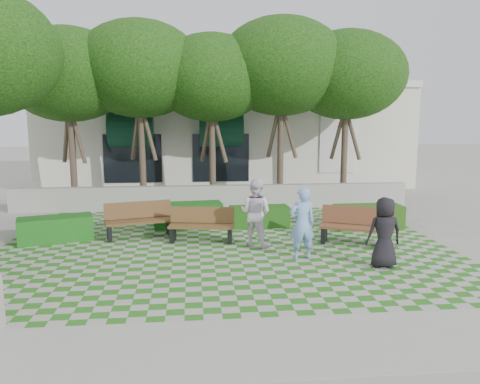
{
  "coord_description": "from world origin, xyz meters",
  "views": [
    {
      "loc": [
        -0.82,
        -11.35,
        3.5
      ],
      "look_at": [
        0.5,
        1.5,
        1.4
      ],
      "focal_mm": 35.0,
      "sensor_mm": 36.0,
      "label": 1
    }
  ],
  "objects": [
    {
      "name": "lawn",
      "position": [
        0.0,
        1.0,
        0.01
      ],
      "size": [
        12.0,
        12.0,
        0.0
      ],
      "primitive_type": "plane",
      "color": "#2B721E",
      "rests_on": "ground"
    },
    {
      "name": "hedge_east",
      "position": [
        4.69,
        2.59,
        0.36
      ],
      "size": [
        2.1,
        0.88,
        0.73
      ],
      "primitive_type": "cube",
      "rotation": [
        0.0,
        0.0,
        0.02
      ],
      "color": "#214A13",
      "rests_on": "ground"
    },
    {
      "name": "hedge_west",
      "position": [
        -4.7,
        1.99,
        0.35
      ],
      "size": [
        2.14,
        1.35,
        0.7
      ],
      "primitive_type": "cube",
      "rotation": [
        0.0,
        0.0,
        0.3
      ],
      "color": "#165316",
      "rests_on": "ground"
    },
    {
      "name": "bench_east",
      "position": [
        3.65,
        0.77,
        0.5
      ],
      "size": [
        2.05,
        1.4,
        1.03
      ],
      "rotation": [
        0.0,
        0.0,
        -0.43
      ],
      "color": "brown",
      "rests_on": "ground"
    },
    {
      "name": "sidewalk_south",
      "position": [
        0.0,
        -4.7,
        0.01
      ],
      "size": [
        16.0,
        2.0,
        0.01
      ],
      "primitive_type": "cube",
      "color": "#9E9B93",
      "rests_on": "ground"
    },
    {
      "name": "bench_mid",
      "position": [
        -0.59,
        1.54,
        0.46
      ],
      "size": [
        1.88,
        0.87,
        0.95
      ],
      "rotation": [
        0.0,
        0.0,
        -0.15
      ],
      "color": "brown",
      "rests_on": "ground"
    },
    {
      "name": "ground",
      "position": [
        0.0,
        0.0,
        0.0
      ],
      "size": [
        90.0,
        90.0,
        0.0
      ],
      "primitive_type": "plane",
      "color": "gray",
      "rests_on": "ground"
    },
    {
      "name": "tree_row",
      "position": [
        -1.86,
        5.95,
        5.18
      ],
      "size": [
        17.7,
        13.4,
        7.41
      ],
      "color": "#47382B",
      "rests_on": "ground"
    },
    {
      "name": "hedge_midright",
      "position": [
        1.3,
        3.16,
        0.33
      ],
      "size": [
        1.89,
        0.82,
        0.65
      ],
      "primitive_type": "cube",
      "rotation": [
        0.0,
        0.0,
        0.04
      ],
      "color": "#1C4C14",
      "rests_on": "ground"
    },
    {
      "name": "bench_west",
      "position": [
        -2.38,
        2.19,
        0.49
      ],
      "size": [
        2.05,
        1.11,
        1.02
      ],
      "rotation": [
        0.0,
        0.0,
        0.25
      ],
      "color": "#53361C",
      "rests_on": "ground"
    },
    {
      "name": "hedge_midleft",
      "position": [
        -0.98,
        3.4,
        0.38
      ],
      "size": [
        2.24,
        1.09,
        0.75
      ],
      "primitive_type": "cube",
      "rotation": [
        0.0,
        0.0,
        0.11
      ],
      "color": "#144E15",
      "rests_on": "ground"
    },
    {
      "name": "person_dark",
      "position": [
        3.6,
        -1.19,
        0.83
      ],
      "size": [
        0.82,
        0.53,
        1.66
      ],
      "primitive_type": "imported",
      "rotation": [
        0.0,
        0.0,
        3.15
      ],
      "color": "black",
      "rests_on": "ground"
    },
    {
      "name": "building",
      "position": [
        0.93,
        14.08,
        2.52
      ],
      "size": [
        18.0,
        8.92,
        5.15
      ],
      "color": "silver",
      "rests_on": "ground"
    },
    {
      "name": "retaining_wall",
      "position": [
        0.0,
        6.2,
        0.45
      ],
      "size": [
        15.0,
        0.36,
        0.9
      ],
      "primitive_type": "cube",
      "color": "#9E9B93",
      "rests_on": "ground"
    },
    {
      "name": "person_white",
      "position": [
        0.86,
        0.93,
        0.92
      ],
      "size": [
        1.13,
        1.07,
        1.84
      ],
      "primitive_type": "imported",
      "rotation": [
        0.0,
        0.0,
        2.57
      ],
      "color": "white",
      "rests_on": "ground"
    },
    {
      "name": "person_blue",
      "position": [
        1.84,
        -0.39,
        0.9
      ],
      "size": [
        0.7,
        0.49,
        1.8
      ],
      "primitive_type": "imported",
      "rotation": [
        0.0,
        0.0,
        3.24
      ],
      "color": "#7FA5E8",
      "rests_on": "ground"
    }
  ]
}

